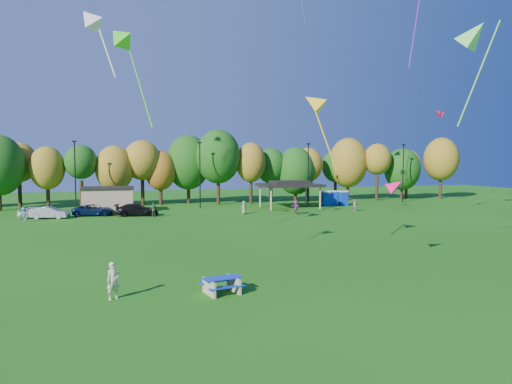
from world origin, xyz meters
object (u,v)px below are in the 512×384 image
object	(u,v)px
kite_flyer	(113,281)
car_a	(38,212)
car_b	(50,213)
picnic_table	(222,284)
car_c	(94,210)
porta_potties	(334,198)
car_d	(137,210)

from	to	relation	value
kite_flyer	car_a	world-z (taller)	kite_flyer
car_b	picnic_table	bearing A→B (deg)	-147.68
picnic_table	car_c	distance (m)	36.33
car_c	porta_potties	bearing A→B (deg)	-76.51
car_a	car_d	xyz separation A→B (m)	(10.93, -0.73, 0.02)
porta_potties	kite_flyer	world-z (taller)	porta_potties
kite_flyer	car_a	bearing A→B (deg)	77.71
car_d	kite_flyer	bearing A→B (deg)	-175.81
picnic_table	car_c	size ratio (longest dim) A/B	0.44
kite_flyer	car_c	distance (m)	35.04
car_a	car_d	distance (m)	10.95
car_b	car_c	bearing A→B (deg)	-61.22
picnic_table	kite_flyer	size ratio (longest dim) A/B	1.20
kite_flyer	car_a	distance (m)	35.27
kite_flyer	car_d	distance (m)	33.43
kite_flyer	car_d	size ratio (longest dim) A/B	0.36
car_b	car_c	world-z (taller)	car_b
porta_potties	picnic_table	size ratio (longest dim) A/B	1.76
kite_flyer	car_b	world-z (taller)	kite_flyer
porta_potties	picnic_table	world-z (taller)	porta_potties
kite_flyer	car_d	bearing A→B (deg)	59.62
picnic_table	car_b	distance (m)	36.30
car_d	picnic_table	bearing A→B (deg)	-167.09
kite_flyer	car_a	xyz separation A→B (m)	(-9.01, 34.10, -0.19)
car_c	kite_flyer	bearing A→B (deg)	-166.96
kite_flyer	car_a	size ratio (longest dim) A/B	0.43
car_b	car_c	xyz separation A→B (m)	(4.60, 1.41, -0.00)
porta_potties	picnic_table	bearing A→B (deg)	-122.62
kite_flyer	car_b	distance (m)	34.36
picnic_table	car_c	world-z (taller)	car_c
picnic_table	car_d	world-z (taller)	car_d
car_b	kite_flyer	bearing A→B (deg)	-155.45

